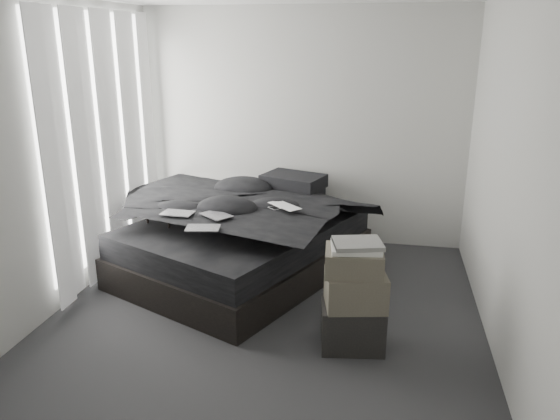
% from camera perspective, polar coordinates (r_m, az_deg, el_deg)
% --- Properties ---
extents(floor, '(3.60, 4.20, 0.01)m').
position_cam_1_polar(floor, '(4.61, -1.96, -11.94)').
color(floor, '#2D2D2F').
rests_on(floor, ground).
extents(wall_back, '(3.60, 0.01, 2.60)m').
position_cam_1_polar(wall_back, '(6.15, 2.37, 8.54)').
color(wall_back, beige).
rests_on(wall_back, ground).
extents(wall_front, '(3.60, 0.01, 2.60)m').
position_cam_1_polar(wall_front, '(2.25, -14.61, -8.83)').
color(wall_front, beige).
rests_on(wall_front, ground).
extents(wall_left, '(0.01, 4.20, 2.60)m').
position_cam_1_polar(wall_left, '(4.85, -23.39, 4.61)').
color(wall_left, beige).
rests_on(wall_left, ground).
extents(wall_right, '(0.01, 4.20, 2.60)m').
position_cam_1_polar(wall_right, '(4.11, 23.10, 2.48)').
color(wall_right, beige).
rests_on(wall_right, ground).
extents(window_left, '(0.02, 2.00, 2.30)m').
position_cam_1_polar(window_left, '(5.58, -18.17, 7.27)').
color(window_left, white).
rests_on(window_left, wall_left).
extents(curtain_left, '(0.06, 2.12, 2.48)m').
position_cam_1_polar(curtain_left, '(5.57, -17.65, 6.56)').
color(curtain_left, white).
rests_on(curtain_left, wall_left).
extents(bed, '(2.48, 2.75, 0.31)m').
position_cam_1_polar(bed, '(5.52, -3.84, -4.97)').
color(bed, black).
rests_on(bed, floor).
extents(mattress, '(2.40, 2.67, 0.24)m').
position_cam_1_polar(mattress, '(5.42, -3.90, -2.31)').
color(mattress, black).
rests_on(mattress, bed).
extents(duvet, '(2.31, 2.44, 0.26)m').
position_cam_1_polar(duvet, '(5.30, -4.33, 0.08)').
color(duvet, black).
rests_on(duvet, mattress).
extents(pillow_lower, '(0.81, 0.70, 0.15)m').
position_cam_1_polar(pillow_lower, '(6.06, 0.92, 1.85)').
color(pillow_lower, black).
rests_on(pillow_lower, mattress).
extents(pillow_upper, '(0.74, 0.62, 0.14)m').
position_cam_1_polar(pillow_upper, '(5.96, 1.41, 3.04)').
color(pillow_upper, black).
rests_on(pillow_upper, pillow_lower).
extents(laptop, '(0.42, 0.41, 0.03)m').
position_cam_1_polar(laptop, '(5.10, 0.01, 1.11)').
color(laptop, silver).
rests_on(laptop, duvet).
extents(comic_a, '(0.29, 0.20, 0.01)m').
position_cam_1_polar(comic_a, '(5.06, -10.70, 0.56)').
color(comic_a, black).
rests_on(comic_a, duvet).
extents(comic_b, '(0.34, 0.32, 0.01)m').
position_cam_1_polar(comic_b, '(4.95, -6.71, 0.44)').
color(comic_b, black).
rests_on(comic_b, duvet).
extents(comic_c, '(0.31, 0.23, 0.01)m').
position_cam_1_polar(comic_c, '(4.63, -8.13, -0.77)').
color(comic_c, black).
rests_on(comic_c, duvet).
extents(side_stand, '(0.46, 0.46, 0.66)m').
position_cam_1_polar(side_stand, '(5.53, -11.47, -3.27)').
color(side_stand, black).
rests_on(side_stand, floor).
extents(papers, '(0.28, 0.23, 0.01)m').
position_cam_1_polar(papers, '(5.41, -11.68, 0.02)').
color(papers, white).
rests_on(papers, side_stand).
extents(floor_books, '(0.20, 0.25, 0.15)m').
position_cam_1_polar(floor_books, '(5.76, -8.87, -4.98)').
color(floor_books, black).
rests_on(floor_books, floor).
extents(box_lower, '(0.52, 0.43, 0.35)m').
position_cam_1_polar(box_lower, '(4.29, 7.57, -11.87)').
color(box_lower, black).
rests_on(box_lower, floor).
extents(box_mid, '(0.50, 0.43, 0.27)m').
position_cam_1_polar(box_mid, '(4.14, 7.90, -8.25)').
color(box_mid, '#554F43').
rests_on(box_mid, box_lower).
extents(box_upper, '(0.45, 0.37, 0.18)m').
position_cam_1_polar(box_upper, '(4.05, 7.73, -5.33)').
color(box_upper, '#554F43').
rests_on(box_upper, box_mid).
extents(art_book_white, '(0.39, 0.33, 0.04)m').
position_cam_1_polar(art_book_white, '(4.01, 7.94, -3.88)').
color(art_book_white, silver).
rests_on(art_book_white, box_upper).
extents(art_book_snake, '(0.40, 0.35, 0.03)m').
position_cam_1_polar(art_book_snake, '(3.99, 8.12, -3.48)').
color(art_book_snake, silver).
rests_on(art_book_snake, art_book_white).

